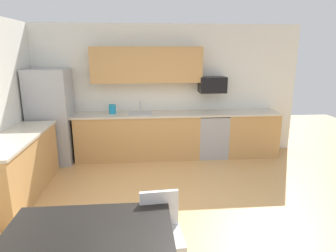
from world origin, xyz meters
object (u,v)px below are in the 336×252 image
object	(u,v)px
microwave	(212,85)
chair_near_table	(161,229)
oven_range	(212,135)
dining_table	(88,238)
kettle	(112,110)
refrigerator	(51,117)

from	to	relation	value
microwave	chair_near_table	world-z (taller)	microwave
oven_range	chair_near_table	distance (m)	3.59
microwave	dining_table	size ratio (longest dim) A/B	0.39
kettle	microwave	bearing A→B (deg)	1.40
dining_table	refrigerator	bearing A→B (deg)	110.11
oven_range	microwave	distance (m)	1.05
refrigerator	chair_near_table	xyz separation A→B (m)	(1.93, -3.27, -0.41)
dining_table	kettle	world-z (taller)	kettle
refrigerator	chair_near_table	bearing A→B (deg)	-59.44
oven_range	microwave	bearing A→B (deg)	90.00
microwave	chair_near_table	xyz separation A→B (m)	(-1.28, -3.45, -0.99)
dining_table	chair_near_table	world-z (taller)	chair_near_table
microwave	refrigerator	bearing A→B (deg)	-176.79
dining_table	kettle	bearing A→B (deg)	92.22
oven_range	microwave	xyz separation A→B (m)	(0.00, 0.10, 1.04)
refrigerator	microwave	world-z (taller)	refrigerator
refrigerator	dining_table	xyz separation A→B (m)	(1.31, -3.59, -0.25)
chair_near_table	dining_table	bearing A→B (deg)	-153.18
refrigerator	chair_near_table	world-z (taller)	refrigerator
oven_range	kettle	size ratio (longest dim) A/B	4.55
refrigerator	microwave	size ratio (longest dim) A/B	3.40
refrigerator	oven_range	xyz separation A→B (m)	(3.21, 0.08, -0.46)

